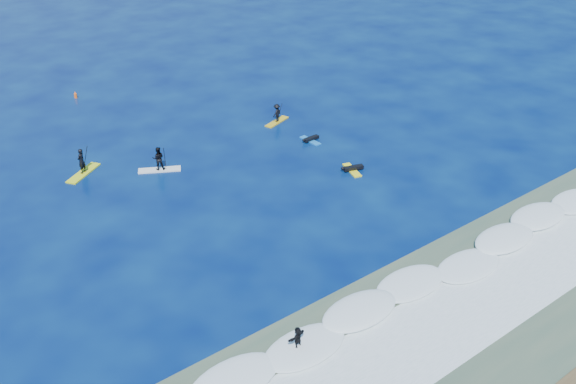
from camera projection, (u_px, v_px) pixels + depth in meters
ground at (292, 219)px, 42.74m from camera, size 160.00×160.00×0.00m
shallow_water at (459, 334)px, 33.12m from camera, size 90.00×13.00×0.01m
breaking_wave at (402, 295)px, 35.87m from camera, size 40.00×6.00×0.30m
whitewater at (444, 324)px, 33.81m from camera, size 34.00×5.00×0.02m
sup_paddler_left at (82, 165)px, 47.98m from camera, size 3.27×2.61×2.37m
sup_paddler_center at (159, 161)px, 48.38m from camera, size 3.18×2.25×2.24m
sup_paddler_right at (277, 114)px, 56.29m from camera, size 2.86×1.56×1.95m
prone_paddler_near at (352, 169)px, 48.67m from camera, size 1.79×2.36×0.48m
prone_paddler_far at (310, 139)px, 53.21m from camera, size 1.69×2.14×0.44m
wave_surfer at (298, 339)px, 31.72m from camera, size 1.88×0.79×1.32m
marker_buoy at (76, 95)px, 61.53m from camera, size 0.28×0.28×0.67m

